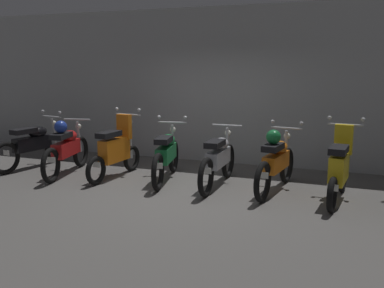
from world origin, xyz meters
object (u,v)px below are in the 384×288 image
Objects in this scene: motorbike_slot_0 at (33,144)px; motorbike_slot_2 at (116,150)px; motorbike_slot_3 at (166,154)px; motorbike_slot_6 at (339,168)px; motorbike_slot_5 at (276,161)px; motorbike_slot_1 at (66,148)px; motorbike_slot_4 at (218,159)px.

motorbike_slot_2 reaches higher than motorbike_slot_0.
motorbike_slot_3 is 1.15× the size of motorbike_slot_6.
motorbike_slot_5 is (5.02, 0.00, 0.04)m from motorbike_slot_0.
motorbike_slot_3 is (2.01, 0.26, -0.03)m from motorbike_slot_1.
motorbike_slot_3 is 2.02m from motorbike_slot_5.
motorbike_slot_0 and motorbike_slot_3 have the same top height.
motorbike_slot_3 is at bearing 7.48° from motorbike_slot_1.
motorbike_slot_2 is at bearing -177.59° from motorbike_slot_4.
motorbike_slot_3 and motorbike_slot_5 have the same top height.
motorbike_slot_3 is (1.00, 0.12, -0.04)m from motorbike_slot_2.
motorbike_slot_6 is at bearing -9.49° from motorbike_slot_5.
motorbike_slot_1 is 4.03m from motorbike_slot_5.
motorbike_slot_1 is at bearing -175.71° from motorbike_slot_4.
motorbike_slot_4 is at bearing -179.21° from motorbike_slot_5.
motorbike_slot_1 reaches higher than motorbike_slot_4.
motorbike_slot_1 is at bearing -13.32° from motorbike_slot_0.
motorbike_slot_1 is 5.03m from motorbike_slot_6.
motorbike_slot_4 is at bearing -0.14° from motorbike_slot_0.
motorbike_slot_6 is at bearing -4.39° from motorbike_slot_4.
motorbike_slot_5 is 1.16× the size of motorbike_slot_6.
motorbike_slot_3 is 1.01m from motorbike_slot_4.
motorbike_slot_5 is (1.01, 0.01, 0.04)m from motorbike_slot_4.
motorbike_slot_6 is at bearing 0.82° from motorbike_slot_1.
motorbike_slot_4 is at bearing 2.41° from motorbike_slot_2.
motorbike_slot_6 is (6.03, -0.16, 0.04)m from motorbike_slot_0.
motorbike_slot_6 reaches higher than motorbike_slot_3.
motorbike_slot_5 is at bearing 0.04° from motorbike_slot_0.
motorbike_slot_1 is 3.03m from motorbike_slot_4.
motorbike_slot_6 reaches higher than motorbike_slot_0.
motorbike_slot_6 is (3.03, -0.19, 0.04)m from motorbike_slot_3.
motorbike_slot_2 is 1.00m from motorbike_slot_3.
motorbike_slot_1 is 0.99× the size of motorbike_slot_4.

